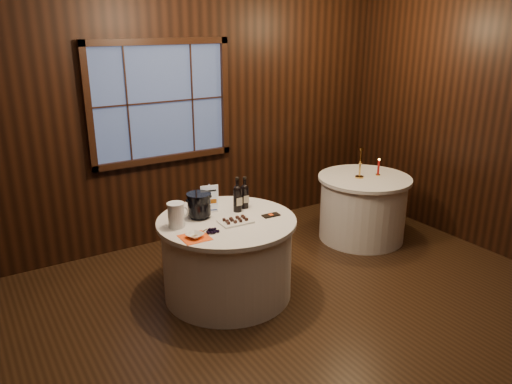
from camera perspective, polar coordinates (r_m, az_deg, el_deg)
ground at (r=4.21m, az=3.72°, el=-17.32°), size 6.00×6.00×0.00m
back_wall at (r=5.67m, az=-10.86°, el=9.05°), size 6.00×0.10×3.00m
main_table at (r=4.73m, az=-3.29°, el=-7.42°), size 1.28×1.28×0.77m
side_table at (r=6.06m, az=12.08°, el=-1.74°), size 1.08×1.08×0.77m
sign_stand at (r=4.74m, az=-5.31°, el=-1.18°), size 0.16×0.11×0.27m
port_bottle_left at (r=4.70m, az=-2.14°, el=-0.54°), size 0.08×0.08×0.34m
port_bottle_right at (r=4.79m, az=-1.30°, el=-0.30°), size 0.07×0.08×0.31m
ice_bucket at (r=4.59m, az=-6.52°, el=-1.47°), size 0.23×0.23×0.23m
chocolate_plate at (r=4.49m, az=-2.33°, el=-3.30°), size 0.30×0.21×0.04m
chocolate_box at (r=4.64m, az=1.72°, el=-2.67°), size 0.17×0.09×0.01m
grape_bunch at (r=4.30m, az=-5.06°, el=-4.35°), size 0.18×0.11×0.04m
glass_pitcher at (r=4.41m, az=-9.10°, el=-2.60°), size 0.21×0.16×0.22m
orange_napkin at (r=4.21m, az=-7.00°, el=-5.19°), size 0.24×0.24×0.00m
cracker_bowl at (r=4.21m, az=-7.01°, el=-4.95°), size 0.18×0.18×0.03m
brass_candlestick at (r=5.86m, az=11.80°, el=2.80°), size 0.10×0.10×0.35m
red_candle at (r=6.01m, az=13.82°, el=2.61°), size 0.06×0.06×0.21m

